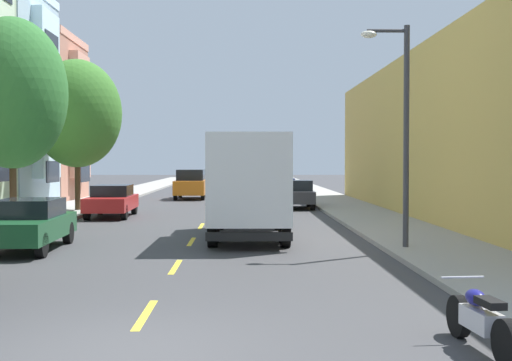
% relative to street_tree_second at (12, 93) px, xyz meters
% --- Properties ---
extents(ground_plane, '(160.00, 160.00, 0.00)m').
position_rel_street_tree_second_xyz_m(ground_plane, '(6.40, 15.32, -4.86)').
color(ground_plane, '#38383A').
extents(sidewalk_left, '(3.20, 120.00, 0.14)m').
position_rel_street_tree_second_xyz_m(sidewalk_left, '(-0.70, 13.32, -4.79)').
color(sidewalk_left, '#99968E').
rests_on(sidewalk_left, ground_plane).
extents(sidewalk_right, '(3.20, 120.00, 0.14)m').
position_rel_street_tree_second_xyz_m(sidewalk_right, '(13.50, 13.32, -4.79)').
color(sidewalk_right, '#99968E').
rests_on(sidewalk_right, ground_plane).
extents(lane_centerline_dashes, '(0.14, 47.20, 0.01)m').
position_rel_street_tree_second_xyz_m(lane_centerline_dashes, '(6.40, 9.82, -4.86)').
color(lane_centerline_dashes, yellow).
rests_on(lane_centerline_dashes, ground_plane).
extents(street_tree_second, '(3.78, 3.78, 7.35)m').
position_rel_street_tree_second_xyz_m(street_tree_second, '(0.00, 0.00, 0.00)').
color(street_tree_second, '#47331E').
rests_on(street_tree_second, sidewalk_left).
extents(street_tree_third, '(4.29, 4.29, 7.26)m').
position_rel_street_tree_second_xyz_m(street_tree_third, '(0.00, 9.22, -0.07)').
color(street_tree_third, '#47331E').
rests_on(street_tree_third, sidewalk_left).
extents(street_lamp, '(1.35, 0.28, 6.09)m').
position_rel_street_tree_second_xyz_m(street_lamp, '(12.33, -5.15, -1.15)').
color(street_lamp, '#38383D').
rests_on(street_lamp, sidewalk_right).
extents(delivery_box_truck, '(2.45, 7.15, 3.31)m').
position_rel_street_tree_second_xyz_m(delivery_box_truck, '(8.20, -1.87, -2.98)').
color(delivery_box_truck, white).
rests_on(delivery_box_truck, ground_plane).
extents(parked_sedan_red, '(1.90, 4.54, 1.43)m').
position_rel_street_tree_second_xyz_m(parked_sedan_red, '(2.15, 6.64, -4.11)').
color(parked_sedan_red, '#AD1E1E').
rests_on(parked_sedan_red, ground_plane).
extents(parked_sedan_forest, '(1.93, 4.55, 1.43)m').
position_rel_street_tree_second_xyz_m(parked_sedan_forest, '(1.94, -4.58, -4.11)').
color(parked_sedan_forest, '#194C28').
rests_on(parked_sedan_forest, ground_plane).
extents(parked_suv_navy, '(1.99, 4.82, 1.93)m').
position_rel_street_tree_second_xyz_m(parked_suv_navy, '(10.77, 26.83, -3.87)').
color(parked_suv_navy, navy).
rests_on(parked_suv_navy, ground_plane).
extents(parked_hatchback_charcoal, '(1.82, 4.04, 1.50)m').
position_rel_street_tree_second_xyz_m(parked_hatchback_charcoal, '(10.82, 11.83, -4.10)').
color(parked_hatchback_charcoal, '#333338').
rests_on(parked_hatchback_charcoal, ground_plane).
extents(moving_orange_sedan, '(1.95, 4.80, 1.93)m').
position_rel_street_tree_second_xyz_m(moving_orange_sedan, '(4.60, 20.90, -3.87)').
color(moving_orange_sedan, orange).
rests_on(moving_orange_sedan, ground_plane).
extents(parked_motorcycle, '(0.62, 2.05, 0.90)m').
position_rel_street_tree_second_xyz_m(parked_motorcycle, '(11.15, -14.91, -4.45)').
color(parked_motorcycle, black).
rests_on(parked_motorcycle, ground_plane).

